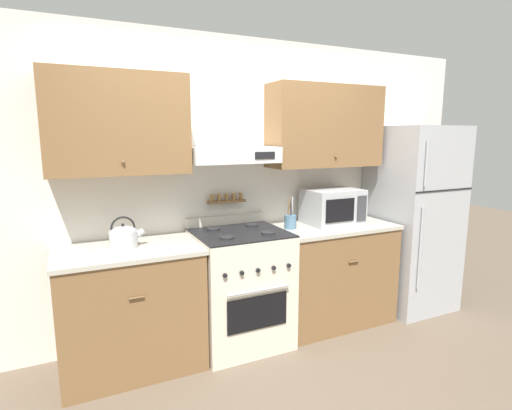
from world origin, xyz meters
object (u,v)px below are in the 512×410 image
(stove_range, at_px, (240,287))
(utensil_crock, at_px, (290,221))
(tea_kettle, at_px, (124,236))
(refrigerator, at_px, (412,218))
(microwave, at_px, (332,206))

(stove_range, xyz_separation_m, utensil_crock, (0.50, 0.05, 0.51))
(tea_kettle, relative_size, utensil_crock, 0.93)
(stove_range, height_order, tea_kettle, tea_kettle)
(stove_range, height_order, refrigerator, refrigerator)
(refrigerator, height_order, microwave, refrigerator)
(stove_range, bearing_deg, refrigerator, -0.83)
(tea_kettle, bearing_deg, utensil_crock, 0.00)
(refrigerator, relative_size, utensil_crock, 6.59)
(refrigerator, height_order, utensil_crock, refrigerator)
(microwave, distance_m, utensil_crock, 0.47)
(refrigerator, bearing_deg, stove_range, 179.17)
(refrigerator, distance_m, microwave, 0.94)
(microwave, bearing_deg, tea_kettle, -179.45)
(tea_kettle, height_order, utensil_crock, utensil_crock)
(refrigerator, distance_m, tea_kettle, 2.76)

